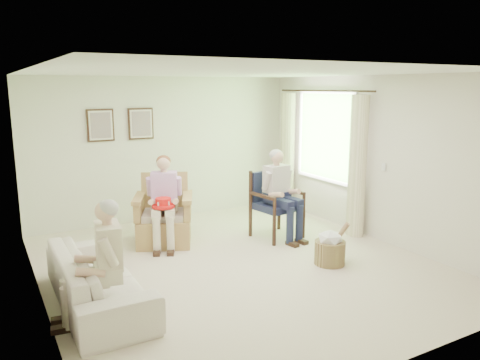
{
  "coord_description": "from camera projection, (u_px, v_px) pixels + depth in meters",
  "views": [
    {
      "loc": [
        -2.97,
        -5.34,
        2.43
      ],
      "look_at": [
        0.39,
        0.63,
        1.05
      ],
      "focal_mm": 35.0,
      "sensor_mm": 36.0,
      "label": 1
    }
  ],
  "objects": [
    {
      "name": "floor",
      "position": [
        238.0,
        265.0,
        6.47
      ],
      "size": [
        5.5,
        5.5,
        0.0
      ],
      "primitive_type": "plane",
      "color": "beige",
      "rests_on": "ground"
    },
    {
      "name": "back_wall",
      "position": [
        165.0,
        149.0,
        8.57
      ],
      "size": [
        5.0,
        0.04,
        2.6
      ],
      "primitive_type": "cube",
      "color": "silver",
      "rests_on": "ground"
    },
    {
      "name": "front_wall",
      "position": [
        400.0,
        225.0,
        3.86
      ],
      "size": [
        5.0,
        0.04,
        2.6
      ],
      "primitive_type": "cube",
      "color": "silver",
      "rests_on": "ground"
    },
    {
      "name": "left_wall",
      "position": [
        35.0,
        193.0,
        5.01
      ],
      "size": [
        0.04,
        5.5,
        2.6
      ],
      "primitive_type": "cube",
      "color": "silver",
      "rests_on": "ground"
    },
    {
      "name": "right_wall",
      "position": [
        376.0,
        159.0,
        7.41
      ],
      "size": [
        0.04,
        5.5,
        2.6
      ],
      "primitive_type": "cube",
      "color": "silver",
      "rests_on": "ground"
    },
    {
      "name": "ceiling",
      "position": [
        238.0,
        72.0,
        5.96
      ],
      "size": [
        5.0,
        5.5,
        0.02
      ],
      "primitive_type": "cube",
      "color": "white",
      "rests_on": "back_wall"
    },
    {
      "name": "window",
      "position": [
        326.0,
        134.0,
        8.37
      ],
      "size": [
        0.13,
        2.5,
        1.63
      ],
      "color": "#2D6B23",
      "rests_on": "right_wall"
    },
    {
      "name": "curtain_left",
      "position": [
        357.0,
        167.0,
        7.55
      ],
      "size": [
        0.34,
        0.34,
        2.3
      ],
      "primitive_type": "cylinder",
      "color": "beige",
      "rests_on": "ground"
    },
    {
      "name": "curtain_right",
      "position": [
        287.0,
        152.0,
        9.23
      ],
      "size": [
        0.34,
        0.34,
        2.3
      ],
      "primitive_type": "cylinder",
      "color": "beige",
      "rests_on": "ground"
    },
    {
      "name": "framed_print_left",
      "position": [
        101.0,
        125.0,
        7.89
      ],
      "size": [
        0.45,
        0.05,
        0.55
      ],
      "color": "#382114",
      "rests_on": "back_wall"
    },
    {
      "name": "framed_print_right",
      "position": [
        141.0,
        124.0,
        8.22
      ],
      "size": [
        0.45,
        0.05,
        0.55
      ],
      "color": "#382114",
      "rests_on": "back_wall"
    },
    {
      "name": "wicker_armchair",
      "position": [
        163.0,
        222.0,
        7.34
      ],
      "size": [
        0.84,
        0.84,
        1.08
      ],
      "rotation": [
        0.0,
        0.0,
        -0.42
      ],
      "color": "tan",
      "rests_on": "ground"
    },
    {
      "name": "wood_armchair",
      "position": [
        274.0,
        201.0,
        7.64
      ],
      "size": [
        0.69,
        0.65,
        1.06
      ],
      "rotation": [
        0.0,
        0.0,
        0.14
      ],
      "color": "black",
      "rests_on": "ground"
    },
    {
      "name": "sofa",
      "position": [
        98.0,
        278.0,
        5.25
      ],
      "size": [
        2.11,
        0.82,
        0.62
      ],
      "primitive_type": "imported",
      "rotation": [
        0.0,
        0.0,
        1.57
      ],
      "color": "silver",
      "rests_on": "ground"
    },
    {
      "name": "person_wicker",
      "position": [
        166.0,
        195.0,
        7.12
      ],
      "size": [
        0.4,
        0.63,
        1.37
      ],
      "rotation": [
        0.0,
        0.0,
        -0.42
      ],
      "color": "beige",
      "rests_on": "ground"
    },
    {
      "name": "person_dark",
      "position": [
        280.0,
        188.0,
        7.44
      ],
      "size": [
        0.4,
        0.62,
        1.41
      ],
      "rotation": [
        0.0,
        0.0,
        0.14
      ],
      "color": "#1B203D",
      "rests_on": "ground"
    },
    {
      "name": "person_sofa",
      "position": [
        106.0,
        256.0,
        4.78
      ],
      "size": [
        0.42,
        0.63,
        1.27
      ],
      "rotation": [
        0.0,
        0.0,
        -1.71
      ],
      "color": "beige",
      "rests_on": "ground"
    },
    {
      "name": "red_hat",
      "position": [
        163.0,
        204.0,
        6.93
      ],
      "size": [
        0.34,
        0.34,
        0.14
      ],
      "color": "red",
      "rests_on": "person_wicker"
    },
    {
      "name": "hatbox",
      "position": [
        330.0,
        247.0,
        6.46
      ],
      "size": [
        0.49,
        0.49,
        0.62
      ],
      "color": "tan",
      "rests_on": "ground"
    }
  ]
}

